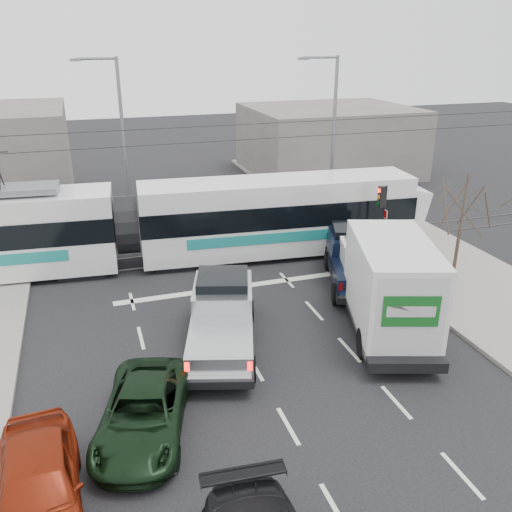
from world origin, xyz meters
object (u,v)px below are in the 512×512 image
object	(u,v)px
street_lamp_far	(120,133)
box_truck	(387,284)
traffic_signal	(382,207)
street_lamp_near	(331,129)
navy_pickup	(354,258)
bare_tree	(463,208)
silver_pickup	(222,314)
tram	(126,226)
green_car	(143,413)
red_car	(38,486)

from	to	relation	value
street_lamp_far	box_truck	bearing A→B (deg)	-62.73
traffic_signal	box_truck	size ratio (longest dim) A/B	0.47
street_lamp_near	navy_pickup	bearing A→B (deg)	-108.09
bare_tree	silver_pickup	bearing A→B (deg)	-176.28
silver_pickup	navy_pickup	size ratio (longest dim) A/B	1.10
tram	navy_pickup	bearing A→B (deg)	-23.09
navy_pickup	green_car	bearing A→B (deg)	-124.82
street_lamp_near	red_car	distance (m)	24.07
traffic_signal	green_car	world-z (taller)	traffic_signal
street_lamp_near	red_car	xyz separation A→B (m)	(-15.32, -18.05, -4.32)
street_lamp_near	green_car	xyz separation A→B (m)	(-12.80, -16.04, -4.46)
tram	green_car	size ratio (longest dim) A/B	5.79
traffic_signal	box_truck	world-z (taller)	traffic_signal
street_lamp_near	tram	distance (m)	13.15
box_truck	navy_pickup	bearing A→B (deg)	96.66
silver_pickup	street_lamp_far	bearing A→B (deg)	114.42
green_car	red_car	xyz separation A→B (m)	(-2.53, -2.01, 0.14)
tram	box_truck	size ratio (longest dim) A/B	3.61
navy_pickup	tram	bearing A→B (deg)	171.95
traffic_signal	tram	xyz separation A→B (m)	(-11.18, 3.22, -0.77)
traffic_signal	silver_pickup	xyz separation A→B (m)	(-8.75, -4.64, -1.64)
bare_tree	tram	xyz separation A→B (m)	(-12.31, 7.22, -1.82)
navy_pickup	box_truck	bearing A→B (deg)	-81.51
street_lamp_near	street_lamp_far	bearing A→B (deg)	170.13
box_truck	green_car	bearing A→B (deg)	-143.43
tram	silver_pickup	xyz separation A→B (m)	(2.44, -7.86, -0.87)
street_lamp_near	tram	xyz separation A→B (m)	(-12.03, -4.28, -3.14)
bare_tree	green_car	xyz separation A→B (m)	(-13.08, -4.54, -3.14)
navy_pickup	green_car	world-z (taller)	navy_pickup
green_car	street_lamp_far	bearing A→B (deg)	102.37
red_car	navy_pickup	bearing A→B (deg)	32.37
bare_tree	silver_pickup	world-z (taller)	bare_tree
silver_pickup	red_car	distance (m)	8.24
traffic_signal	silver_pickup	bearing A→B (deg)	-152.06
tram	red_car	world-z (taller)	tram
box_truck	street_lamp_far	bearing A→B (deg)	135.32
red_car	silver_pickup	bearing A→B (deg)	42.26
box_truck	traffic_signal	bearing A→B (deg)	80.16
silver_pickup	navy_pickup	xyz separation A→B (m)	(6.62, 3.06, 0.05)
navy_pickup	red_car	distance (m)	15.27
street_lamp_far	navy_pickup	size ratio (longest dim) A/B	1.54
silver_pickup	green_car	world-z (taller)	silver_pickup
bare_tree	red_car	distance (m)	17.19
silver_pickup	box_truck	xyz separation A→B (m)	(5.83, -0.87, 0.68)
bare_tree	navy_pickup	distance (m)	4.84
green_car	red_car	bearing A→B (deg)	-125.05
street_lamp_near	silver_pickup	world-z (taller)	street_lamp_near
street_lamp_far	box_truck	xyz separation A→B (m)	(7.74, -15.02, -3.34)
street_lamp_far	tram	world-z (taller)	street_lamp_far
street_lamp_far	navy_pickup	bearing A→B (deg)	-52.41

